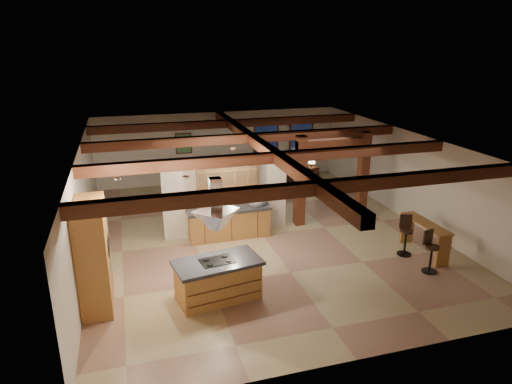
# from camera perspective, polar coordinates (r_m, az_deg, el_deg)

# --- Properties ---
(ground) EXTENTS (12.00, 12.00, 0.00)m
(ground) POSITION_cam_1_polar(r_m,az_deg,el_deg) (14.02, 0.77, -5.38)
(ground) COLOR tan
(ground) RESTS_ON ground
(room_walls) EXTENTS (12.00, 12.00, 12.00)m
(room_walls) POSITION_cam_1_polar(r_m,az_deg,el_deg) (13.40, 0.80, 1.60)
(room_walls) COLOR beige
(room_walls) RESTS_ON ground
(ceiling_beams) EXTENTS (10.00, 12.00, 0.28)m
(ceiling_beams) POSITION_cam_1_polar(r_m,az_deg,el_deg) (13.15, 0.82, 5.69)
(ceiling_beams) COLOR #3A140E
(ceiling_beams) RESTS_ON room_walls
(timber_posts) EXTENTS (2.50, 0.30, 2.90)m
(timber_posts) POSITION_cam_1_polar(r_m,az_deg,el_deg) (14.75, 9.55, 2.85)
(timber_posts) COLOR #3A140E
(timber_posts) RESTS_ON ground
(partition_wall) EXTENTS (3.80, 0.18, 2.20)m
(partition_wall) POSITION_cam_1_polar(r_m,az_deg,el_deg) (13.83, -3.79, -0.87)
(partition_wall) COLOR beige
(partition_wall) RESTS_ON ground
(pantry_cabinet) EXTENTS (0.67, 1.60, 2.40)m
(pantry_cabinet) POSITION_cam_1_polar(r_m,az_deg,el_deg) (10.67, -19.63, -7.45)
(pantry_cabinet) COLOR #A47835
(pantry_cabinet) RESTS_ON ground
(back_counter) EXTENTS (2.50, 0.66, 0.94)m
(back_counter) POSITION_cam_1_polar(r_m,az_deg,el_deg) (13.70, -3.37, -3.85)
(back_counter) COLOR #A47835
(back_counter) RESTS_ON ground
(upper_display_cabinet) EXTENTS (1.80, 0.36, 0.95)m
(upper_display_cabinet) POSITION_cam_1_polar(r_m,az_deg,el_deg) (13.42, -3.67, 1.90)
(upper_display_cabinet) COLOR #A47835
(upper_display_cabinet) RESTS_ON partition_wall
(range_hood) EXTENTS (1.10, 1.10, 1.40)m
(range_hood) POSITION_cam_1_polar(r_m,az_deg,el_deg) (10.05, -4.98, -4.35)
(range_hood) COLOR silver
(range_hood) RESTS_ON room_walls
(back_windows) EXTENTS (2.70, 0.07, 1.70)m
(back_windows) POSITION_cam_1_polar(r_m,az_deg,el_deg) (19.79, 3.49, 6.26)
(back_windows) COLOR #3A140E
(back_windows) RESTS_ON room_walls
(framed_art) EXTENTS (0.65, 0.05, 0.85)m
(framed_art) POSITION_cam_1_polar(r_m,az_deg,el_deg) (18.76, -9.03, 6.02)
(framed_art) COLOR #3A140E
(framed_art) RESTS_ON room_walls
(recessed_cans) EXTENTS (3.16, 2.46, 0.03)m
(recessed_cans) POSITION_cam_1_polar(r_m,az_deg,el_deg) (10.77, -9.09, 3.17)
(recessed_cans) COLOR silver
(recessed_cans) RESTS_ON room_walls
(kitchen_island) EXTENTS (2.08, 1.32, 0.96)m
(kitchen_island) POSITION_cam_1_polar(r_m,az_deg,el_deg) (10.62, -4.79, -10.82)
(kitchen_island) COLOR #A47835
(kitchen_island) RESTS_ON ground
(dining_table) EXTENTS (1.90, 1.12, 0.65)m
(dining_table) POSITION_cam_1_polar(r_m,az_deg,el_deg) (16.71, -2.14, -0.20)
(dining_table) COLOR #381C0E
(dining_table) RESTS_ON ground
(sofa) EXTENTS (2.48, 1.57, 0.68)m
(sofa) POSITION_cam_1_polar(r_m,az_deg,el_deg) (19.37, 4.06, 2.44)
(sofa) COLOR black
(sofa) RESTS_ON ground
(microwave) EXTENTS (0.55, 0.44, 0.27)m
(microwave) POSITION_cam_1_polar(r_m,az_deg,el_deg) (13.70, 0.25, -1.14)
(microwave) COLOR silver
(microwave) RESTS_ON back_counter
(bar_counter) EXTENTS (0.46, 1.77, 0.93)m
(bar_counter) POSITION_cam_1_polar(r_m,az_deg,el_deg) (13.43, 20.35, -4.82)
(bar_counter) COLOR #A47835
(bar_counter) RESTS_ON ground
(side_table) EXTENTS (0.58, 0.58, 0.60)m
(side_table) POSITION_cam_1_polar(r_m,az_deg,el_deg) (19.46, 6.92, 2.30)
(side_table) COLOR #3A140E
(side_table) RESTS_ON ground
(table_lamp) EXTENTS (0.30, 0.30, 0.35)m
(table_lamp) POSITION_cam_1_polar(r_m,az_deg,el_deg) (19.32, 6.98, 3.86)
(table_lamp) COLOR black
(table_lamp) RESTS_ON side_table
(bar_stool_a) EXTENTS (0.40, 0.41, 1.11)m
(bar_stool_a) POSITION_cam_1_polar(r_m,az_deg,el_deg) (12.50, 20.96, -6.94)
(bar_stool_a) COLOR black
(bar_stool_a) RESTS_ON ground
(bar_stool_b) EXTENTS (0.42, 0.43, 1.13)m
(bar_stool_b) POSITION_cam_1_polar(r_m,az_deg,el_deg) (13.26, 18.19, -5.13)
(bar_stool_b) COLOR black
(bar_stool_b) RESTS_ON ground
(dining_chairs) EXTENTS (1.91, 1.91, 1.06)m
(dining_chairs) POSITION_cam_1_polar(r_m,az_deg,el_deg) (16.64, -2.14, 0.50)
(dining_chairs) COLOR #3A140E
(dining_chairs) RESTS_ON ground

